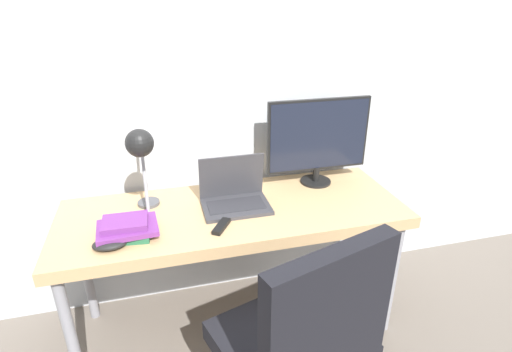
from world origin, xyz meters
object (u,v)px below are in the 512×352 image
Objects in this scene: game_controller at (110,244)px; office_chair at (304,337)px; monitor at (318,138)px; laptop at (235,196)px; desk_lamp at (141,151)px; book_stack at (127,228)px.

office_chair is at bearing -36.06° from game_controller.
monitor is at bearing 65.70° from office_chair.
laptop is 0.52m from desk_lamp.
office_chair is at bearing -82.17° from laptop.
monitor is 2.13× the size of book_stack.
game_controller is at bearing -160.50° from monitor.
office_chair is 7.12× the size of game_controller.
monitor reaches higher than laptop.
game_controller is at bearing -130.85° from book_stack.
laptop is 2.33× the size of game_controller.
office_chair is at bearing -114.30° from monitor.
book_stack is 0.11m from game_controller.
book_stack is (-1.02, -0.30, -0.22)m from monitor.
office_chair is (0.52, -0.70, -0.53)m from desk_lamp.
monitor reaches higher than desk_lamp.
monitor reaches higher than game_controller.
desk_lamp is 0.45× the size of office_chair.
laptop is at bearing 4.68° from desk_lamp.
laptop is at bearing 21.76° from game_controller.
game_controller is at bearing 143.94° from office_chair.
desk_lamp is at bearing 50.50° from game_controller.
desk_lamp is (-0.92, -0.19, 0.09)m from monitor.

